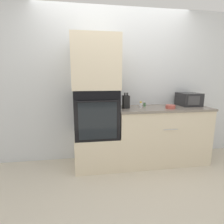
{
  "coord_description": "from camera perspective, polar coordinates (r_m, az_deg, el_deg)",
  "views": [
    {
      "loc": [
        -0.49,
        -2.33,
        1.39
      ],
      "look_at": [
        -0.1,
        0.21,
        0.89
      ],
      "focal_mm": 28.0,
      "sensor_mm": 36.0,
      "label": 1
    }
  ],
  "objects": [
    {
      "name": "wall_back",
      "position": [
        3.0,
        0.76,
        8.41
      ],
      "size": [
        8.0,
        0.05,
        2.5
      ],
      "color": "silver",
      "rests_on": "ground_plane"
    },
    {
      "name": "oven_cabinet_upper",
      "position": [
        2.64,
        -5.41,
        15.46
      ],
      "size": [
        0.67,
        0.6,
        0.75
      ],
      "color": "beige",
      "rests_on": "wall_oven"
    },
    {
      "name": "knife_block",
      "position": [
        2.73,
        4.58,
        3.37
      ],
      "size": [
        0.1,
        0.12,
        0.24
      ],
      "color": "black",
      "rests_on": "counter_unit"
    },
    {
      "name": "ground_plane",
      "position": [
        2.75,
        2.97,
        -19.24
      ],
      "size": [
        12.0,
        12.0,
        0.0
      ],
      "primitive_type": "plane",
      "color": "beige"
    },
    {
      "name": "oven_cabinet_base",
      "position": [
        2.87,
        -4.92,
        -12.31
      ],
      "size": [
        0.67,
        0.6,
        0.51
      ],
      "color": "beige",
      "rests_on": "ground_plane"
    },
    {
      "name": "condiment_jar_mid",
      "position": [
        2.76,
        9.35,
        2.34
      ],
      "size": [
        0.04,
        0.04,
        0.1
      ],
      "color": "silver",
      "rests_on": "counter_unit"
    },
    {
      "name": "bowl",
      "position": [
        2.83,
        18.54,
        1.65
      ],
      "size": [
        0.15,
        0.15,
        0.05
      ],
      "color": "#B24C42",
      "rests_on": "counter_unit"
    },
    {
      "name": "wall_oven",
      "position": [
        2.68,
        -5.13,
        -0.28
      ],
      "size": [
        0.64,
        0.64,
        0.71
      ],
      "color": "black",
      "rests_on": "oven_cabinet_base"
    },
    {
      "name": "condiment_jar_near",
      "position": [
        2.93,
        10.58,
        2.54
      ],
      "size": [
        0.04,
        0.04,
        0.08
      ],
      "color": "#427047",
      "rests_on": "counter_unit"
    },
    {
      "name": "microwave",
      "position": [
        3.24,
        23.77,
        3.83
      ],
      "size": [
        0.32,
        0.35,
        0.21
      ],
      "color": "#232326",
      "rests_on": "counter_unit"
    },
    {
      "name": "counter_unit",
      "position": [
        3.04,
        15.71,
        -7.05
      ],
      "size": [
        1.49,
        0.63,
        0.93
      ],
      "color": "beige",
      "rests_on": "ground_plane"
    }
  ]
}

